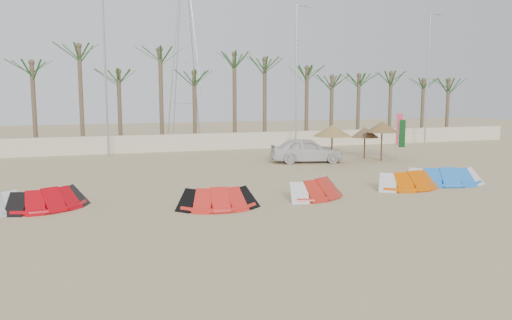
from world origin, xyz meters
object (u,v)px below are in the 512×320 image
object	(u,v)px
kite_red_mid	(216,197)
kite_red_right	(314,187)
parasol_mid	(382,127)
kite_orange	(406,179)
kite_blue	(440,175)
parasol_left	(332,131)
parasol_right	(365,132)
car	(307,150)
kite_red_left	(49,197)

from	to	relation	value
kite_red_mid	kite_red_right	bearing A→B (deg)	9.03
kite_red_right	parasol_mid	bearing A→B (deg)	44.74
kite_orange	kite_blue	world-z (taller)	same
kite_blue	parasol_left	size ratio (longest dim) A/B	1.62
kite_red_mid	kite_blue	world-z (taller)	same
kite_red_mid	kite_orange	size ratio (longest dim) A/B	0.89
parasol_right	parasol_mid	bearing A→B (deg)	-74.18
kite_red_mid	parasol_mid	distance (m)	16.76
kite_red_right	parasol_mid	size ratio (longest dim) A/B	1.42
kite_red_right	parasol_left	distance (m)	10.59
kite_red_right	kite_blue	bearing A→B (deg)	6.67
kite_orange	parasol_right	world-z (taller)	parasol_right
kite_red_right	car	world-z (taller)	car
kite_orange	parasol_left	distance (m)	8.66
kite_red_mid	parasol_mid	xyz separation A→B (m)	(13.54, 9.72, 1.79)
kite_red_left	car	bearing A→B (deg)	30.39
kite_red_left	kite_red_right	world-z (taller)	same
kite_orange	kite_blue	bearing A→B (deg)	10.00
kite_blue	parasol_right	world-z (taller)	parasol_right
kite_red_right	parasol_mid	distance (m)	12.92
parasol_left	car	xyz separation A→B (m)	(-1.33, 0.88, -1.27)
kite_red_mid	kite_orange	world-z (taller)	same
kite_red_left	kite_orange	xyz separation A→B (m)	(15.41, -0.79, 0.00)
parasol_mid	kite_blue	bearing A→B (deg)	-103.31
parasol_left	parasol_mid	distance (m)	3.65
kite_orange	parasol_right	xyz separation A→B (m)	(3.78, 9.99, 1.34)
kite_orange	kite_red_right	bearing A→B (deg)	-174.88
kite_red_right	kite_orange	bearing A→B (deg)	5.12
parasol_left	parasol_right	world-z (taller)	parasol_left
kite_blue	parasol_mid	bearing A→B (deg)	76.69
kite_blue	car	distance (m)	9.48
kite_red_mid	parasol_mid	bearing A→B (deg)	35.66
kite_red_mid	kite_red_right	size ratio (longest dim) A/B	0.86
kite_red_right	kite_blue	world-z (taller)	same
kite_red_mid	car	distance (m)	13.57
kite_orange	kite_blue	size ratio (longest dim) A/B	0.89
kite_red_left	parasol_mid	distance (m)	21.16
kite_red_mid	parasol_left	xyz separation A→B (m)	(9.90, 9.63, 1.63)
parasol_mid	car	bearing A→B (deg)	170.83
kite_red_left	kite_blue	xyz separation A→B (m)	(17.66, -0.40, 0.00)
kite_red_right	parasol_mid	world-z (taller)	parasol_mid
kite_blue	parasol_left	world-z (taller)	parasol_left
parasol_mid	parasol_right	bearing A→B (deg)	105.82
kite_red_mid	parasol_right	xyz separation A→B (m)	(13.14, 11.14, 1.35)
kite_red_left	car	xyz separation A→B (m)	(14.63, 8.58, 0.37)
parasol_left	parasol_mid	xyz separation A→B (m)	(3.64, 0.08, 0.15)
kite_red_mid	kite_orange	distance (m)	9.42
kite_red_left	kite_red_mid	xyz separation A→B (m)	(6.06, -1.94, -0.00)
kite_orange	parasol_left	xyz separation A→B (m)	(0.54, 8.49, 1.63)
kite_red_left	kite_red_right	xyz separation A→B (m)	(10.51, -1.23, 0.00)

